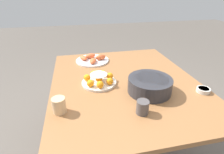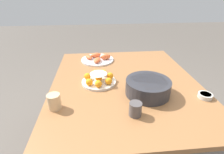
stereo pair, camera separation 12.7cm
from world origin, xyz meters
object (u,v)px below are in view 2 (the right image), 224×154
cake_plate (99,79)px  cup_near (54,102)px  serving_bowl (148,87)px  cup_far (135,109)px  dining_table (124,91)px  seafood_platter (97,59)px  sauce_bowl (205,96)px

cake_plate → cup_near: (0.28, -0.26, 0.02)m
cup_near → serving_bowl: bearing=99.6°
serving_bowl → cup_far: bearing=-31.9°
cup_near → cup_far: (0.11, 0.45, -0.01)m
dining_table → cup_near: 0.55m
cake_plate → seafood_platter: cake_plate is taller
serving_bowl → cup_far: (0.20, -0.13, -0.01)m
dining_table → seafood_platter: seafood_platter is taller
dining_table → serving_bowl: serving_bowl is taller
sauce_bowl → cup_near: bearing=-89.0°
serving_bowl → sauce_bowl: (0.08, 0.35, -0.04)m
sauce_bowl → cup_far: 0.49m
dining_table → cup_far: bearing=-1.1°
dining_table → sauce_bowl: size_ratio=14.53×
cake_plate → serving_bowl: 0.36m
dining_table → serving_bowl: size_ratio=4.43×
dining_table → cup_near: bearing=-58.1°
seafood_platter → cup_far: 0.83m
cup_near → cup_far: 0.46m
dining_table → seafood_platter: bearing=-155.4°
seafood_platter → cup_far: cup_far is taller
cake_plate → sauce_bowl: bearing=68.7°
seafood_platter → sauce_bowl: bearing=43.9°
serving_bowl → sauce_bowl: bearing=77.2°
cake_plate → serving_bowl: size_ratio=0.87×
cake_plate → cup_near: cup_near is taller
dining_table → cup_near: cup_near is taller
dining_table → seafood_platter: size_ratio=4.17×
cup_near → cup_far: bearing=76.7°
seafood_platter → cake_plate: bearing=0.0°
cup_far → sauce_bowl: bearing=104.4°
sauce_bowl → seafood_platter: seafood_platter is taller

